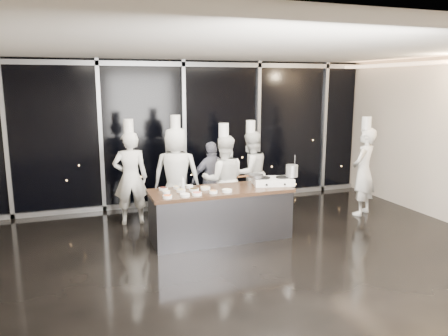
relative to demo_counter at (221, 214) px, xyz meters
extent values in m
plane|color=black|center=(0.00, -0.90, -0.45)|extent=(9.00, 9.00, 0.00)
cube|color=beige|center=(0.00, 2.60, 1.15)|extent=(9.00, 0.02, 3.20)
cube|color=beige|center=(0.00, -4.40, 1.15)|extent=(9.00, 0.02, 3.20)
cube|color=silver|center=(0.00, -0.90, 2.75)|extent=(9.00, 7.00, 0.02)
cube|color=black|center=(0.00, 2.54, 1.15)|extent=(8.90, 0.04, 3.18)
cube|color=#999CA1|center=(0.00, 2.49, 2.65)|extent=(8.90, 0.08, 0.10)
cube|color=#999CA1|center=(0.00, 2.49, -0.40)|extent=(8.90, 0.08, 0.10)
cube|color=#999CA1|center=(-3.60, 2.49, 1.15)|extent=(0.08, 0.08, 3.20)
cube|color=#999CA1|center=(-1.80, 2.49, 1.15)|extent=(0.08, 0.08, 3.20)
cube|color=#999CA1|center=(0.00, 2.49, 1.15)|extent=(0.08, 0.08, 3.20)
cube|color=#999CA1|center=(1.80, 2.49, 1.15)|extent=(0.08, 0.08, 3.20)
cube|color=#999CA1|center=(3.60, 2.49, 1.15)|extent=(0.08, 0.08, 3.20)
cube|color=#3D3C42|center=(0.00, 0.00, -0.03)|extent=(2.40, 0.80, 0.84)
cube|color=#3F271A|center=(0.00, 0.00, 0.42)|extent=(2.46, 0.86, 0.06)
cube|color=white|center=(1.00, 0.02, 0.51)|extent=(0.78, 0.58, 0.12)
cylinder|color=black|center=(0.83, 0.05, 0.58)|extent=(0.29, 0.29, 0.02)
cylinder|color=black|center=(1.17, -0.02, 0.58)|extent=(0.29, 0.29, 0.02)
cylinder|color=black|center=(0.79, -0.17, 0.50)|extent=(0.04, 0.03, 0.04)
cylinder|color=black|center=(1.11, -0.24, 0.50)|extent=(0.04, 0.03, 0.04)
cylinder|color=slate|center=(0.70, 0.10, 0.61)|extent=(0.34, 0.34, 0.05)
cube|color=#4C2B14|center=(0.46, 0.15, 0.62)|extent=(0.21, 0.07, 0.02)
cylinder|color=#AEAEB0|center=(1.33, -0.07, 0.69)|extent=(0.26, 0.26, 0.21)
cylinder|color=white|center=(-1.00, -0.29, 0.47)|extent=(0.15, 0.15, 0.04)
cylinder|color=orange|center=(-1.00, -0.29, 0.49)|extent=(0.12, 0.12, 0.01)
cylinder|color=white|center=(-0.95, 0.01, 0.47)|extent=(0.13, 0.13, 0.04)
cylinder|color=beige|center=(-0.95, 0.01, 0.49)|extent=(0.10, 0.10, 0.01)
cylinder|color=white|center=(-0.95, 0.25, 0.47)|extent=(0.15, 0.15, 0.04)
cylinder|color=#35130F|center=(-0.95, 0.25, 0.49)|extent=(0.13, 0.13, 0.01)
cylinder|color=white|center=(-0.71, -0.28, 0.47)|extent=(0.16, 0.16, 0.04)
cylinder|color=white|center=(-0.71, -0.28, 0.49)|extent=(0.13, 0.13, 0.01)
cylinder|color=white|center=(-0.70, 0.03, 0.47)|extent=(0.15, 0.15, 0.04)
cylinder|color=tan|center=(-0.70, 0.03, 0.49)|extent=(0.13, 0.13, 0.01)
cylinder|color=white|center=(-0.72, 0.27, 0.47)|extent=(0.11, 0.11, 0.04)
cylinder|color=tan|center=(-0.72, 0.27, 0.49)|extent=(0.09, 0.09, 0.01)
cylinder|color=white|center=(-0.51, -0.26, 0.47)|extent=(0.16, 0.16, 0.04)
cylinder|color=#CF6355|center=(-0.51, -0.26, 0.49)|extent=(0.13, 0.13, 0.01)
cylinder|color=white|center=(-0.48, 0.01, 0.47)|extent=(0.16, 0.16, 0.04)
cylinder|color=black|center=(-0.48, 0.01, 0.49)|extent=(0.13, 0.13, 0.01)
cylinder|color=white|center=(-0.49, 0.26, 0.47)|extent=(0.13, 0.13, 0.04)
cylinder|color=silver|center=(-0.49, 0.26, 0.49)|extent=(0.10, 0.10, 0.01)
cylinder|color=white|center=(-0.21, -0.24, 0.47)|extent=(0.14, 0.14, 0.04)
cylinder|color=tan|center=(-0.21, -0.24, 0.49)|extent=(0.11, 0.11, 0.01)
cylinder|color=white|center=(-0.26, 0.07, 0.47)|extent=(0.17, 0.17, 0.04)
cylinder|color=tan|center=(-0.26, 0.07, 0.49)|extent=(0.14, 0.14, 0.01)
cylinder|color=white|center=(0.03, -0.23, 0.47)|extent=(0.17, 0.17, 0.04)
cylinder|color=#F7EBC4|center=(0.03, -0.23, 0.49)|extent=(0.14, 0.14, 0.01)
cylinder|color=silver|center=(-0.63, 0.17, 0.54)|extent=(0.07, 0.07, 0.18)
cone|color=silver|center=(-0.63, 0.17, 0.66)|extent=(0.06, 0.06, 0.06)
imported|color=silver|center=(-1.36, 1.39, 0.45)|extent=(0.69, 0.49, 1.81)
cylinder|color=white|center=(-1.36, 1.39, 1.46)|extent=(0.20, 0.20, 0.26)
imported|color=silver|center=(-0.47, 1.32, 0.48)|extent=(1.06, 0.88, 1.87)
cylinder|color=white|center=(-0.47, 1.32, 1.52)|extent=(0.24, 0.24, 0.26)
imported|color=silver|center=(0.34, 0.82, 0.41)|extent=(0.96, 0.82, 1.73)
cylinder|color=white|center=(0.34, 0.82, 1.37)|extent=(0.23, 0.23, 0.26)
imported|color=#131636|center=(0.28, 1.35, 0.32)|extent=(0.95, 0.49, 1.54)
imported|color=silver|center=(1.09, 1.28, 0.41)|extent=(0.97, 0.83, 1.73)
cylinder|color=white|center=(1.09, 1.28, 1.37)|extent=(0.23, 0.23, 0.26)
imported|color=silver|center=(3.26, 0.42, 0.45)|extent=(0.79, 0.72, 1.81)
cylinder|color=white|center=(3.26, 0.42, 1.46)|extent=(0.26, 0.26, 0.26)
camera|label=1|loc=(-2.39, -6.93, 2.25)|focal=35.00mm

